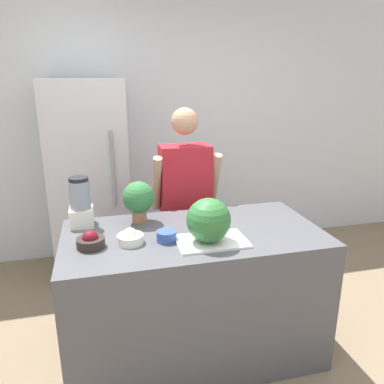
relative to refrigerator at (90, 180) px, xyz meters
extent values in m
cube|color=silver|center=(0.64, 0.39, 0.40)|extent=(8.00, 0.06, 2.60)
cube|color=#4C4C51|center=(0.64, -1.35, -0.46)|extent=(1.62, 0.83, 0.88)
cube|color=#B7B7BC|center=(0.00, 0.00, 0.00)|extent=(0.68, 0.69, 1.81)
cylinder|color=gray|center=(0.20, -0.36, 0.18)|extent=(0.02, 0.02, 0.63)
cube|color=#4C608C|center=(0.75, -0.66, -0.52)|extent=(0.30, 0.18, 0.77)
cube|color=#B21E28|center=(0.75, -0.66, 0.13)|extent=(0.40, 0.22, 0.54)
sphere|color=tan|center=(0.75, -0.66, 0.59)|extent=(0.21, 0.21, 0.21)
cylinder|color=tan|center=(0.51, -0.70, 0.13)|extent=(0.07, 0.22, 0.46)
cylinder|color=tan|center=(0.98, -0.70, 0.13)|extent=(0.07, 0.22, 0.46)
cube|color=white|center=(0.71, -1.53, -0.01)|extent=(0.41, 0.27, 0.01)
sphere|color=#2D6B33|center=(0.68, -1.53, 0.12)|extent=(0.26, 0.26, 0.26)
cylinder|color=#2D231E|center=(0.02, -1.42, 0.01)|extent=(0.16, 0.16, 0.06)
sphere|color=maroon|center=(0.02, -1.42, 0.04)|extent=(0.09, 0.09, 0.09)
cylinder|color=white|center=(0.24, -1.42, 0.01)|extent=(0.15, 0.15, 0.05)
sphere|color=white|center=(0.24, -1.42, 0.03)|extent=(0.08, 0.08, 0.08)
cylinder|color=#334C9E|center=(0.45, -1.44, 0.01)|extent=(0.12, 0.12, 0.06)
cube|color=silver|center=(-0.04, -1.07, 0.04)|extent=(0.15, 0.15, 0.12)
cylinder|color=gray|center=(-0.04, -1.07, 0.19)|extent=(0.13, 0.13, 0.18)
cylinder|color=black|center=(-0.04, -1.07, 0.29)|extent=(0.12, 0.12, 0.02)
cylinder|color=#996647|center=(0.33, -1.10, 0.02)|extent=(0.10, 0.10, 0.09)
sphere|color=#2D6B38|center=(0.33, -1.10, 0.15)|extent=(0.21, 0.21, 0.21)
camera|label=1|loc=(0.10, -3.45, 0.91)|focal=35.00mm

